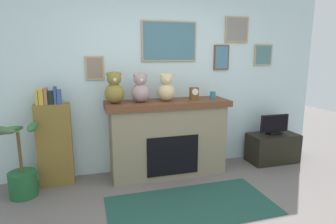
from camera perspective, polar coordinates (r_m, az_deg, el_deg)
back_wall at (r=4.03m, az=-2.53°, el=6.73°), size 5.20×0.15×2.60m
fireplace at (r=3.90m, az=-0.10°, el=-5.13°), size 1.67×0.57×1.04m
bookshelf at (r=3.82m, az=-22.07°, el=-5.53°), size 0.42×0.16×1.27m
potted_plant at (r=3.75m, az=-27.62°, el=-10.69°), size 0.51×0.59×0.89m
tv_stand at (r=4.70m, az=20.45°, el=-6.83°), size 0.75×0.40×0.44m
television at (r=4.60m, az=20.77°, el=-2.53°), size 0.47×0.14×0.31m
area_rug at (r=3.29m, az=4.70°, el=-18.34°), size 1.84×0.91×0.01m
candle_jar at (r=4.00m, az=9.07°, el=3.40°), size 0.08×0.08×0.10m
mantel_clock at (r=3.88m, az=5.31°, el=3.77°), size 0.11×0.08×0.17m
teddy_bear_tan at (r=3.61m, az=-10.82°, el=4.60°), size 0.25×0.25×0.41m
teddy_bear_grey at (r=3.66m, az=-5.60°, el=4.71°), size 0.24×0.24×0.39m
teddy_bear_brown at (r=3.74m, az=-0.35°, el=4.80°), size 0.23×0.23×0.37m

